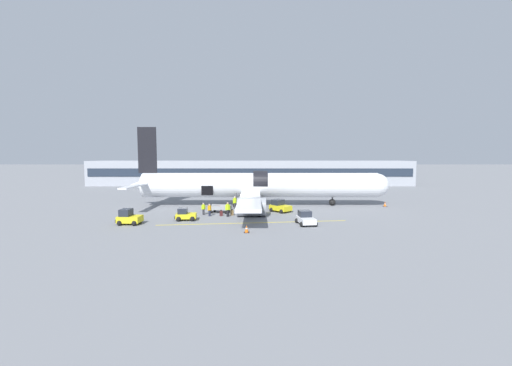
# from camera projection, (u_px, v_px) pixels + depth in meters

# --- Properties ---
(ground_plane) EXTENTS (500.00, 500.00, 0.00)m
(ground_plane) POSITION_uv_depth(u_px,v_px,m) (245.00, 212.00, 42.07)
(ground_plane) COLOR slate
(apron_marking_line) EXTENTS (21.47, 2.72, 0.01)m
(apron_marking_line) POSITION_uv_depth(u_px,v_px,m) (254.00, 223.00, 35.43)
(apron_marking_line) COLOR yellow
(apron_marking_line) RESTS_ON ground_plane
(terminal_strip) EXTENTS (83.06, 10.51, 6.32)m
(terminal_strip) POSITION_uv_depth(u_px,v_px,m) (250.00, 173.00, 83.49)
(terminal_strip) COLOR #9EA3AD
(terminal_strip) RESTS_ON ground_plane
(airplane) EXTENTS (39.44, 34.45, 11.89)m
(airplane) POSITION_uv_depth(u_px,v_px,m) (257.00, 186.00, 47.73)
(airplane) COLOR white
(airplane) RESTS_ON ground_plane
(baggage_tug_lead) EXTENTS (3.13, 3.22, 1.65)m
(baggage_tug_lead) POSITION_uv_depth(u_px,v_px,m) (280.00, 207.00, 42.51)
(baggage_tug_lead) COLOR yellow
(baggage_tug_lead) RESTS_ON ground_plane
(baggage_tug_mid) EXTENTS (2.61, 2.21, 1.70)m
(baggage_tug_mid) POSITION_uv_depth(u_px,v_px,m) (129.00, 218.00, 34.66)
(baggage_tug_mid) COLOR yellow
(baggage_tug_mid) RESTS_ON ground_plane
(baggage_tug_rear) EXTENTS (2.54, 2.08, 1.45)m
(baggage_tug_rear) POSITION_uv_depth(u_px,v_px,m) (185.00, 215.00, 36.87)
(baggage_tug_rear) COLOR yellow
(baggage_tug_rear) RESTS_ON ground_plane
(baggage_tug_spare) EXTENTS (2.26, 3.13, 1.50)m
(baggage_tug_spare) POSITION_uv_depth(u_px,v_px,m) (305.00, 219.00, 34.56)
(baggage_tug_spare) COLOR silver
(baggage_tug_spare) RESTS_ON ground_plane
(baggage_cart_loading) EXTENTS (3.82, 2.26, 1.00)m
(baggage_cart_loading) POSITION_uv_depth(u_px,v_px,m) (220.00, 209.00, 41.84)
(baggage_cart_loading) COLOR #999BA0
(baggage_cart_loading) RESTS_ON ground_plane
(ground_crew_loader_a) EXTENTS (0.60, 0.57, 1.82)m
(ground_crew_loader_a) POSITION_uv_depth(u_px,v_px,m) (235.00, 202.00, 44.64)
(ground_crew_loader_a) COLOR #2D2D33
(ground_crew_loader_a) RESTS_ON ground_plane
(ground_crew_loader_b) EXTENTS (0.51, 0.50, 1.58)m
(ground_crew_loader_b) POSITION_uv_depth(u_px,v_px,m) (242.00, 205.00, 43.17)
(ground_crew_loader_b) COLOR #2D2D33
(ground_crew_loader_b) RESTS_ON ground_plane
(ground_crew_driver) EXTENTS (0.50, 0.50, 1.55)m
(ground_crew_driver) POSITION_uv_depth(u_px,v_px,m) (209.00, 210.00, 39.37)
(ground_crew_driver) COLOR #1E2338
(ground_crew_driver) RESTS_ON ground_plane
(ground_crew_supervisor) EXTENTS (0.52, 0.47, 1.53)m
(ground_crew_supervisor) POSITION_uv_depth(u_px,v_px,m) (203.00, 209.00, 40.25)
(ground_crew_supervisor) COLOR #2D2D33
(ground_crew_supervisor) RESTS_ON ground_plane
(ground_crew_helper) EXTENTS (0.52, 0.48, 1.54)m
(ground_crew_helper) POSITION_uv_depth(u_px,v_px,m) (249.00, 206.00, 42.52)
(ground_crew_helper) COLOR #1E2338
(ground_crew_helper) RESTS_ON ground_plane
(ground_crew_marshal) EXTENTS (0.63, 0.50, 1.81)m
(ground_crew_marshal) POSITION_uv_depth(u_px,v_px,m) (228.00, 209.00, 38.98)
(ground_crew_marshal) COLOR black
(ground_crew_marshal) RESTS_ON ground_plane
(suitcase_on_tarmac_upright) EXTENTS (0.39, 0.33, 0.82)m
(suitcase_on_tarmac_upright) POSITION_uv_depth(u_px,v_px,m) (232.00, 213.00, 39.82)
(suitcase_on_tarmac_upright) COLOR olive
(suitcase_on_tarmac_upright) RESTS_ON ground_plane
(suitcase_on_tarmac_spare) EXTENTS (0.41, 0.38, 0.78)m
(suitcase_on_tarmac_spare) POSITION_uv_depth(u_px,v_px,m) (221.00, 213.00, 39.50)
(suitcase_on_tarmac_spare) COLOR #4C1E1E
(suitcase_on_tarmac_spare) RESTS_ON ground_plane
(safety_cone_nose) EXTENTS (0.59, 0.59, 0.71)m
(safety_cone_nose) POSITION_uv_depth(u_px,v_px,m) (385.00, 204.00, 47.06)
(safety_cone_nose) COLOR black
(safety_cone_nose) RESTS_ON ground_plane
(safety_cone_engine_left) EXTENTS (0.54, 0.54, 0.75)m
(safety_cone_engine_left) POSITION_uv_depth(u_px,v_px,m) (246.00, 229.00, 30.90)
(safety_cone_engine_left) COLOR black
(safety_cone_engine_left) RESTS_ON ground_plane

